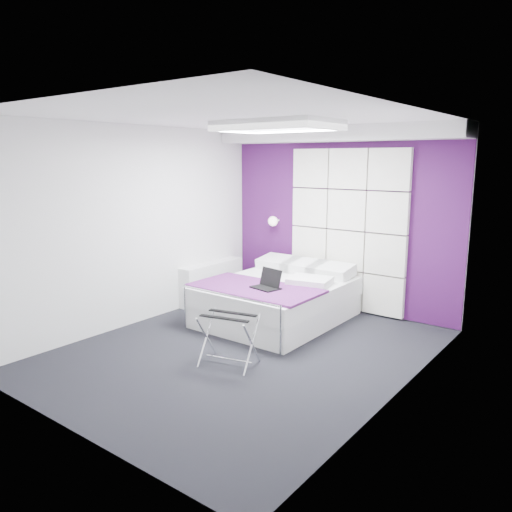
{
  "coord_description": "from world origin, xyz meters",
  "views": [
    {
      "loc": [
        3.38,
        -4.24,
        2.17
      ],
      "look_at": [
        -0.11,
        0.35,
        1.04
      ],
      "focal_mm": 35.0,
      "sensor_mm": 36.0,
      "label": 1
    }
  ],
  "objects_px": {
    "radiator": "(212,282)",
    "laptop": "(268,283)",
    "wall_lamp": "(274,221)",
    "bed": "(277,299)",
    "nightstand": "(297,270)",
    "luggage_rack": "(229,340)"
  },
  "relations": [
    {
      "from": "bed",
      "to": "laptop",
      "type": "distance_m",
      "value": 0.56
    },
    {
      "from": "nightstand",
      "to": "luggage_rack",
      "type": "height_order",
      "value": "luggage_rack"
    },
    {
      "from": "nightstand",
      "to": "laptop",
      "type": "height_order",
      "value": "laptop"
    },
    {
      "from": "bed",
      "to": "nightstand",
      "type": "distance_m",
      "value": 0.94
    },
    {
      "from": "laptop",
      "to": "luggage_rack",
      "type": "bearing_deg",
      "value": -63.63
    },
    {
      "from": "bed",
      "to": "laptop",
      "type": "relative_size",
      "value": 5.75
    },
    {
      "from": "bed",
      "to": "radiator",
      "type": "bearing_deg",
      "value": 173.21
    },
    {
      "from": "wall_lamp",
      "to": "laptop",
      "type": "relative_size",
      "value": 0.43
    },
    {
      "from": "wall_lamp",
      "to": "luggage_rack",
      "type": "bearing_deg",
      "value": -64.98
    },
    {
      "from": "laptop",
      "to": "bed",
      "type": "bearing_deg",
      "value": 120.49
    },
    {
      "from": "radiator",
      "to": "laptop",
      "type": "bearing_deg",
      "value": -21.62
    },
    {
      "from": "laptop",
      "to": "radiator",
      "type": "bearing_deg",
      "value": 169.71
    },
    {
      "from": "wall_lamp",
      "to": "bed",
      "type": "distance_m",
      "value": 1.48
    },
    {
      "from": "wall_lamp",
      "to": "radiator",
      "type": "height_order",
      "value": "wall_lamp"
    },
    {
      "from": "wall_lamp",
      "to": "bed",
      "type": "relative_size",
      "value": 0.07
    },
    {
      "from": "wall_lamp",
      "to": "luggage_rack",
      "type": "xyz_separation_m",
      "value": [
        1.15,
        -2.47,
        -0.94
      ]
    },
    {
      "from": "bed",
      "to": "nightstand",
      "type": "bearing_deg",
      "value": 105.53
    },
    {
      "from": "luggage_rack",
      "to": "laptop",
      "type": "xyz_separation_m",
      "value": [
        -0.3,
        1.12,
        0.35
      ]
    },
    {
      "from": "bed",
      "to": "nightstand",
      "type": "relative_size",
      "value": 4.83
    },
    {
      "from": "bed",
      "to": "laptop",
      "type": "height_order",
      "value": "laptop"
    },
    {
      "from": "wall_lamp",
      "to": "laptop",
      "type": "bearing_deg",
      "value": -57.76
    },
    {
      "from": "radiator",
      "to": "nightstand",
      "type": "xyz_separation_m",
      "value": [
        1.1,
        0.72,
        0.21
      ]
    }
  ]
}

